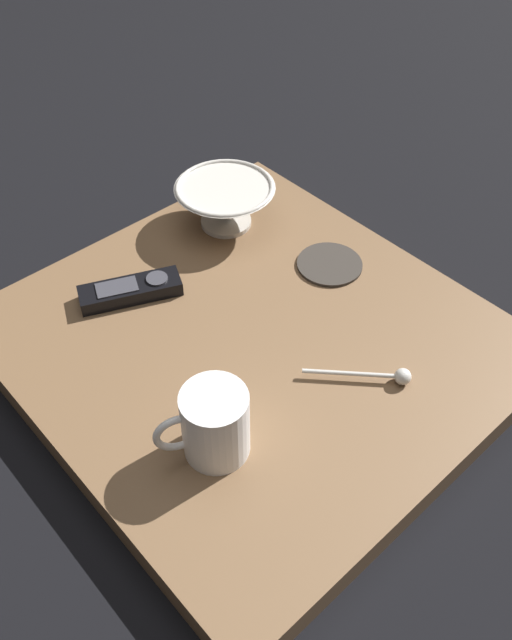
# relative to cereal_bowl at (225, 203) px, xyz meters

# --- Properties ---
(ground_plane) EXTENTS (6.00, 6.00, 0.00)m
(ground_plane) POSITION_rel_cereal_bowl_xyz_m (-0.14, -0.22, -0.09)
(ground_plane) COLOR black
(table) EXTENTS (0.62, 0.65, 0.05)m
(table) POSITION_rel_cereal_bowl_xyz_m (-0.14, -0.22, -0.07)
(table) COLOR brown
(table) RESTS_ON ground
(cereal_bowl) EXTENTS (0.17, 0.17, 0.08)m
(cereal_bowl) POSITION_rel_cereal_bowl_xyz_m (0.00, 0.00, 0.00)
(cereal_bowl) COLOR beige
(cereal_bowl) RESTS_ON table
(coffee_mug) EXTENTS (0.11, 0.08, 0.10)m
(coffee_mug) POSITION_rel_cereal_bowl_xyz_m (-0.30, -0.33, 0.01)
(coffee_mug) COLOR white
(coffee_mug) RESTS_ON table
(teaspoon) EXTENTS (0.11, 0.11, 0.02)m
(teaspoon) POSITION_rel_cereal_bowl_xyz_m (-0.06, -0.41, -0.03)
(teaspoon) COLOR silver
(teaspoon) RESTS_ON table
(tv_remote_near) EXTENTS (0.16, 0.10, 0.03)m
(tv_remote_near) POSITION_rel_cereal_bowl_xyz_m (-0.22, -0.04, -0.03)
(tv_remote_near) COLOR black
(tv_remote_near) RESTS_ON table
(drink_coaster) EXTENTS (0.10, 0.10, 0.01)m
(drink_coaster) POSITION_rel_cereal_bowl_xyz_m (0.05, -0.19, -0.04)
(drink_coaster) COLOR #332D28
(drink_coaster) RESTS_ON table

